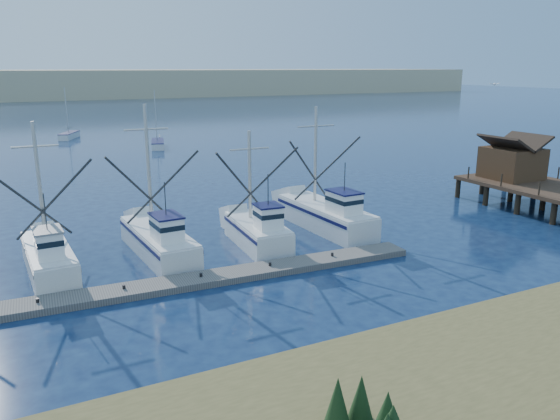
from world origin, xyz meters
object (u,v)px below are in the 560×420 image
object	(u,v)px
timber_pier	(547,179)
sailboat_far	(69,135)
sailboat_near	(158,144)
floating_dock	(183,283)

from	to	relation	value
timber_pier	sailboat_far	world-z (taller)	sailboat_far
sailboat_near	sailboat_far	distance (m)	19.24
sailboat_far	timber_pier	bearing A→B (deg)	-42.40
sailboat_near	sailboat_far	size ratio (longest dim) A/B	1.00
floating_dock	sailboat_near	distance (m)	52.53
floating_dock	sailboat_far	bearing A→B (deg)	91.13
timber_pier	sailboat_near	world-z (taller)	sailboat_near
timber_pier	floating_dock	bearing A→B (deg)	-175.71
timber_pier	sailboat_far	xyz separation A→B (m)	(-29.18, 65.20, -2.07)
timber_pier	sailboat_far	size ratio (longest dim) A/B	2.47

